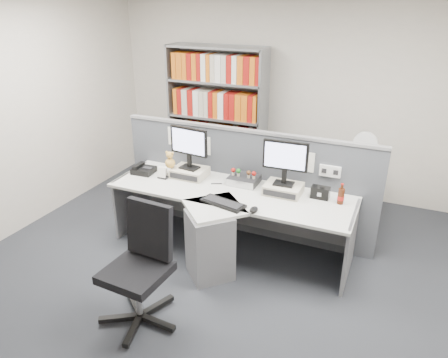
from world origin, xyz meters
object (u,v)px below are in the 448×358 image
at_px(desk_phone, 143,170).
at_px(office_chair, 142,262).
at_px(desktop_pc, 244,180).
at_px(speaker, 320,193).
at_px(cola_bottle, 341,196).
at_px(filing_cabinet, 358,197).
at_px(desk_calendar, 163,174).
at_px(desk_fan, 365,147).
at_px(desk, 222,222).
at_px(shelving_unit, 217,120).
at_px(keyboard, 223,203).
at_px(monitor_left, 189,145).
at_px(monitor_right, 285,159).
at_px(mouse, 254,210).

relative_size(desk_phone, office_chair, 0.24).
height_order(desktop_pc, speaker, speaker).
bearing_deg(cola_bottle, filing_cabinet, 85.25).
bearing_deg(desktop_pc, desk_calendar, -165.21).
bearing_deg(desk_fan, desk, -130.62).
relative_size(desk, desk_calendar, 19.74).
bearing_deg(shelving_unit, desktop_pc, -55.41).
relative_size(cola_bottle, office_chair, 0.21).
height_order(desktop_pc, shelving_unit, shelving_unit).
relative_size(speaker, cola_bottle, 0.85).
relative_size(desk_calendar, filing_cabinet, 0.19).
bearing_deg(keyboard, desk_calendar, 160.09).
xyz_separation_m(desk_phone, speaker, (2.02, 0.16, 0.02)).
height_order(desk_calendar, filing_cabinet, desk_calendar).
bearing_deg(desk_fan, office_chair, -120.76).
distance_m(monitor_left, desktop_pc, 0.72).
bearing_deg(desk, office_chair, -104.02).
bearing_deg(keyboard, cola_bottle, 24.64).
xyz_separation_m(keyboard, shelving_unit, (-0.96, 1.95, 0.24)).
distance_m(desk, shelving_unit, 2.12).
bearing_deg(monitor_left, desk, -33.94).
bearing_deg(cola_bottle, desk_phone, -176.86).
distance_m(keyboard, speaker, 1.00).
bearing_deg(desk, desktop_pc, 82.08).
xyz_separation_m(cola_bottle, office_chair, (-1.38, -1.45, -0.25)).
bearing_deg(desk_fan, speaker, -106.87).
xyz_separation_m(desk_phone, shelving_unit, (0.21, 1.59, 0.22)).
bearing_deg(desktop_pc, monitor_right, -8.37).
bearing_deg(monitor_left, speaker, 1.61).
height_order(keyboard, speaker, speaker).
xyz_separation_m(desk_phone, office_chair, (0.85, -1.32, -0.20)).
xyz_separation_m(monitor_left, cola_bottle, (1.69, -0.00, -0.30)).
bearing_deg(office_chair, desk_calendar, 113.59).
bearing_deg(filing_cabinet, cola_bottle, -94.75).
relative_size(cola_bottle, shelving_unit, 0.11).
bearing_deg(keyboard, filing_cabinet, 52.76).
relative_size(keyboard, desk_fan, 1.00).
relative_size(shelving_unit, office_chair, 1.93).
xyz_separation_m(monitor_left, desk_fan, (1.77, 1.02, -0.10)).
bearing_deg(desk_phone, desk, -13.14).
bearing_deg(monitor_left, keyboard, -37.73).
xyz_separation_m(desk, desktop_pc, (0.06, 0.45, 0.31)).
bearing_deg(speaker, desk_calendar, -173.17).
xyz_separation_m(desk, desk_phone, (-1.11, 0.26, 0.30)).
distance_m(monitor_right, speaker, 0.49).
distance_m(mouse, desk_phone, 1.55).
relative_size(monitor_right, desk_fan, 0.97).
distance_m(desk, filing_cabinet, 1.85).
bearing_deg(desk_fan, cola_bottle, -94.76).
height_order(keyboard, shelving_unit, shelving_unit).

